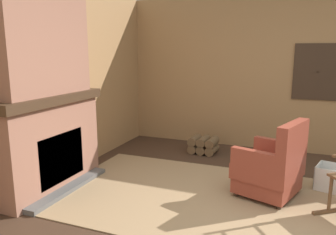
% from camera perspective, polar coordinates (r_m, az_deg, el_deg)
% --- Properties ---
extents(ground_plane, '(14.00, 14.00, 0.00)m').
position_cam_1_polar(ground_plane, '(3.54, 16.64, -17.78)').
color(ground_plane, '#3D281C').
extents(wood_panel_wall_left, '(0.06, 6.12, 2.65)m').
position_cam_1_polar(wood_panel_wall_left, '(4.31, -22.36, 5.61)').
color(wood_panel_wall_left, '#9E7247').
rests_on(wood_panel_wall_left, ground).
extents(wood_panel_wall_back, '(6.12, 0.09, 2.65)m').
position_cam_1_polar(wood_panel_wall_back, '(5.90, 19.90, 7.14)').
color(wood_panel_wall_back, '#9E7247').
rests_on(wood_panel_wall_back, ground).
extents(fireplace_hearth, '(0.54, 1.62, 1.19)m').
position_cam_1_polar(fireplace_hearth, '(4.30, -19.61, -4.20)').
color(fireplace_hearth, '#93604C').
rests_on(fireplace_hearth, ground).
extents(chimney_breast, '(0.29, 1.34, 1.44)m').
position_cam_1_polar(chimney_breast, '(4.16, -20.98, 13.62)').
color(chimney_breast, '#93604C').
rests_on(chimney_breast, fireplace_hearth).
extents(area_rug, '(3.66, 2.19, 0.01)m').
position_cam_1_polar(area_rug, '(4.00, 7.08, -13.73)').
color(area_rug, '#997A56').
rests_on(area_rug, ground).
extents(armchair, '(0.84, 0.86, 0.93)m').
position_cam_1_polar(armchair, '(4.09, 17.58, -8.48)').
color(armchair, brown).
rests_on(armchair, ground).
extents(firewood_stack, '(0.48, 0.38, 0.28)m').
position_cam_1_polar(firewood_stack, '(5.61, 6.18, -4.77)').
color(firewood_stack, brown).
rests_on(firewood_stack, ground).
extents(oil_lamp_vase, '(0.12, 0.12, 0.28)m').
position_cam_1_polar(oil_lamp_vase, '(4.04, -22.83, 4.73)').
color(oil_lamp_vase, silver).
rests_on(oil_lamp_vase, fireplace_hearth).
extents(storage_case, '(0.16, 0.21, 0.12)m').
position_cam_1_polar(storage_case, '(4.33, -19.20, 4.84)').
color(storage_case, brown).
rests_on(storage_case, fireplace_hearth).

